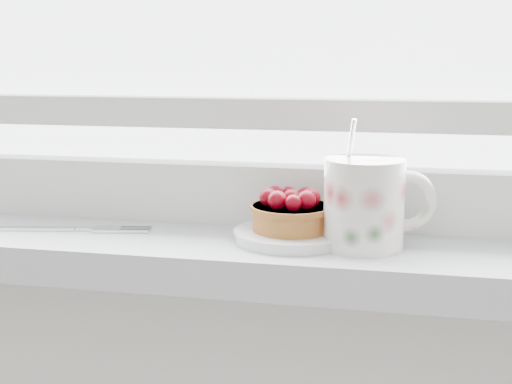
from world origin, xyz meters
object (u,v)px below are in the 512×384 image
(floral_mug, at_px, (367,202))
(fork, at_px, (60,229))
(saucer, at_px, (291,235))
(raspberry_tart, at_px, (291,212))

(floral_mug, distance_m, fork, 0.35)
(saucer, relative_size, fork, 0.61)
(saucer, distance_m, fork, 0.27)
(floral_mug, bearing_deg, fork, -179.89)
(saucer, height_order, raspberry_tart, raspberry_tart)
(saucer, distance_m, raspberry_tart, 0.03)
(raspberry_tart, relative_size, fork, 0.43)
(floral_mug, bearing_deg, raspberry_tart, 172.97)
(raspberry_tart, distance_m, fork, 0.27)
(raspberry_tart, xyz_separation_m, floral_mug, (0.08, -0.01, 0.02))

